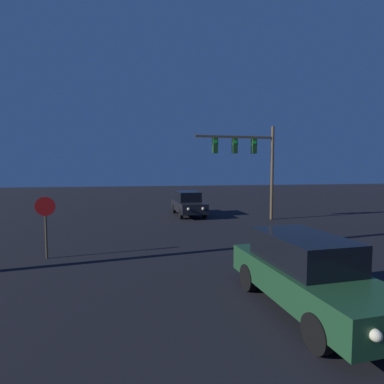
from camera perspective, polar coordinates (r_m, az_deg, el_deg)
car_near at (r=7.05m, az=20.91°, el=-14.10°), size 1.83×4.43×1.60m
car_far at (r=20.03m, az=-0.75°, el=-2.14°), size 1.75×4.41×1.60m
traffic_signal_mast at (r=18.32m, az=10.94°, el=6.85°), size 4.91×0.30×5.65m
stop_sign at (r=11.26m, az=-26.13°, el=-4.14°), size 0.65×0.07×2.11m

